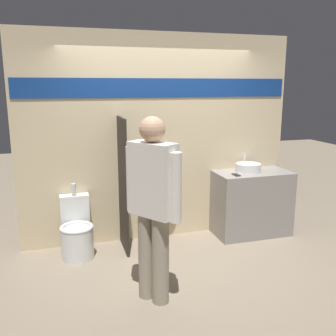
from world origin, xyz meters
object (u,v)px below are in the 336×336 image
at_px(sink_basin, 248,167).
at_px(urinal_near_counter, 166,178).
at_px(cell_phone, 236,175).
at_px(person_in_vest, 153,203).
at_px(toilet, 77,233).

height_order(sink_basin, urinal_near_counter, urinal_near_counter).
relative_size(cell_phone, person_in_vest, 0.08).
bearing_deg(toilet, cell_phone, -1.94).
xyz_separation_m(urinal_near_counter, toilet, (-1.17, -0.18, -0.57)).
xyz_separation_m(cell_phone, toilet, (-2.07, 0.07, -0.60)).
bearing_deg(urinal_near_counter, person_in_vest, -110.57).
bearing_deg(toilet, urinal_near_counter, 8.66).
distance_m(cell_phone, toilet, 2.15).
relative_size(urinal_near_counter, person_in_vest, 0.72).
distance_m(urinal_near_counter, person_in_vest, 1.46).
xyz_separation_m(cell_phone, person_in_vest, (-1.40, -1.11, 0.09)).
distance_m(toilet, person_in_vest, 1.52).
bearing_deg(sink_basin, urinal_near_counter, 175.74).
relative_size(sink_basin, person_in_vest, 0.19).
bearing_deg(sink_basin, toilet, -177.71).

